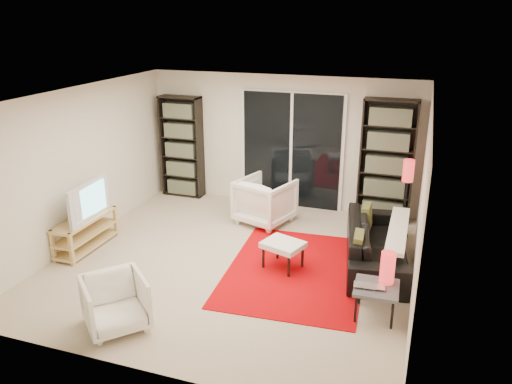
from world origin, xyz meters
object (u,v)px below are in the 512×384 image
Objects in this scene: side_table at (376,290)px; floor_lamp at (407,179)px; armchair_front at (115,303)px; bookshelf_right at (387,161)px; sofa at (377,243)px; armchair_back at (265,201)px; ottoman at (283,246)px; tv_stand at (86,232)px; bookshelf_left at (182,147)px.

side_table is 0.41× the size of floor_lamp.
armchair_front is 1.30× the size of side_table.
bookshelf_right reaches higher than sofa.
armchair_back is (-1.97, 0.91, 0.08)m from sofa.
sofa is 1.36m from ottoman.
tv_stand is 5.04m from floor_lamp.
ottoman is 2.34m from floor_lamp.
armchair_back is at bearing 132.58° from side_table.
bookshelf_right is at bearing -6.22° from sofa.
tv_stand is (-0.34, -2.64, -0.71)m from bookshelf_left.
armchair_front is (-2.58, -4.26, -0.74)m from bookshelf_right.
bookshelf_left is 3.01× the size of ottoman.
bookshelf_left is at bearing 180.00° from bookshelf_right.
tv_stand is 2.24× the size of side_table.
sofa reaches higher than side_table.
side_table is (4.05, -3.10, -0.62)m from bookshelf_left.
armchair_front reaches higher than sofa.
side_table is (1.36, -0.80, 0.01)m from ottoman.
sofa is at bearing -105.89° from floor_lamp.
bookshelf_right is 0.75m from floor_lamp.
bookshelf_right is at bearing 32.19° from tv_stand.
sofa is at bearing -23.60° from bookshelf_left.
armchair_front is 0.54× the size of floor_lamp.
bookshelf_right reaches higher than armchair_front.
armchair_back reaches higher than sofa.
floor_lamp is (4.23, -0.64, -0.01)m from bookshelf_left.
armchair_front is at bearing 96.63° from armchair_back.
bookshelf_right is 1.64× the size of floor_lamp.
armchair_back is 3.11m from side_table.
armchair_back is 1.66m from ottoman.
armchair_back reaches higher than side_table.
armchair_back is at bearing 116.47° from ottoman.
bookshelf_left is 0.93× the size of sofa.
armchair_back is 0.67× the size of floor_lamp.
tv_stand is at bearing -156.36° from floor_lamp.
floor_lamp reaches higher than sofa.
ottoman and side_table have the same top height.
tv_stand is 4.42m from side_table.
armchair_front is at bearing -73.48° from bookshelf_left.
floor_lamp is at bearing 47.14° from ottoman.
armchair_back is at bearing -175.77° from floor_lamp.
sofa is 3.68m from armchair_front.
tv_stand is 0.92× the size of floor_lamp.
sofa is (0.07, -1.71, -0.74)m from bookshelf_right.
armchair_back is 3.53m from armchair_front.
bookshelf_left is at bearing 82.65° from tv_stand.
ottoman is at bearing 149.55° from side_table.
tv_stand is 1.72× the size of armchair_front.
floor_lamp reaches higher than side_table.
ottoman is 1.58m from side_table.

